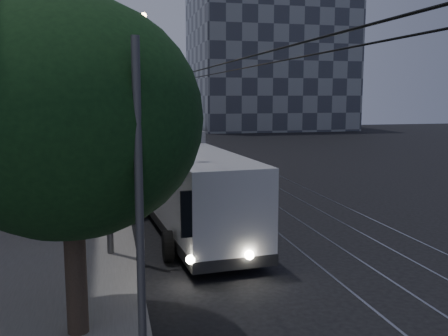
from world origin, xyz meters
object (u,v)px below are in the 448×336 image
trolleybus (186,185)px  pickup_silver (165,172)px  streetlamp_near (118,87)px  car_white_d (133,140)px  car_white_b (129,155)px  car_white_c (142,143)px  streetlamp_far (118,71)px  car_white_a (154,157)px

trolleybus → pickup_silver: trolleybus is taller
pickup_silver → streetlamp_near: bearing=-123.9°
car_white_d → car_white_b: bearing=-92.3°
car_white_b → pickup_silver: bearing=-68.6°
car_white_c → streetlamp_far: 10.69m
trolleybus → streetlamp_near: streetlamp_near is taller
pickup_silver → streetlamp_near: size_ratio=0.67×
car_white_c → car_white_d: size_ratio=0.93×
pickup_silver → car_white_c: size_ratio=1.59×
trolleybus → car_white_c: (0.20, 28.35, -1.04)m
pickup_silver → car_white_c: (0.00, 19.45, -0.21)m
pickup_silver → car_white_c: bearing=68.8°
car_white_b → streetlamp_far: bearing=130.3°
streetlamp_near → streetlamp_far: size_ratio=0.76×
car_white_c → car_white_d: bearing=88.9°
streetlamp_far → pickup_silver: bearing=-78.8°
car_white_a → streetlamp_far: size_ratio=0.37×
streetlamp_near → streetlamp_far: streetlamp_far is taller
trolleybus → car_white_b: size_ratio=2.68×
trolleybus → car_white_d: (-0.52, 31.26, -0.97)m
car_white_c → trolleybus: bearing=-105.4°
pickup_silver → car_white_a: size_ratio=1.36×
trolleybus → streetlamp_far: streetlamp_far is taller
trolleybus → car_white_b: bearing=89.7°
car_white_b → car_white_a: bearing=-45.3°
car_white_a → car_white_c: car_white_a is taller
car_white_a → streetlamp_far: 7.42m
car_white_a → car_white_b: bearing=125.3°
car_white_b → streetlamp_far: streetlamp_far is taller
trolleybus → car_white_c: trolleybus is taller
car_white_a → car_white_c: 12.02m
trolleybus → car_white_c: 28.37m
trolleybus → car_white_d: trolleybus is taller
car_white_a → pickup_silver: bearing=-87.1°
car_white_b → trolleybus: bearing=-73.4°
pickup_silver → car_white_b: pickup_silver is taller
streetlamp_near → streetlamp_far: 23.09m
car_white_a → streetlamp_near: bearing=-95.1°
car_white_c → streetlamp_far: streetlamp_far is taller
car_white_b → car_white_c: bearing=92.7°
car_white_d → streetlamp_far: (-1.46, -11.32, 6.16)m
pickup_silver → car_white_b: size_ratio=1.30×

